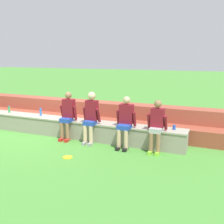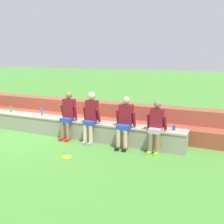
% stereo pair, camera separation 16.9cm
% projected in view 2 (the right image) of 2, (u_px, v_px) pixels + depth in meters
% --- Properties ---
extents(ground_plane, '(80.00, 80.00, 0.00)m').
position_uv_depth(ground_plane, '(39.00, 134.00, 8.48)').
color(ground_plane, '#4C9338').
extents(stone_seating_wall, '(9.23, 0.56, 0.56)m').
position_uv_depth(stone_seating_wall, '(44.00, 124.00, 8.64)').
color(stone_seating_wall, gray).
rests_on(stone_seating_wall, ground).
extents(brick_bleachers, '(12.21, 1.20, 0.91)m').
position_uv_depth(brick_bleachers, '(65.00, 114.00, 9.71)').
color(brick_bleachers, '#9D4632').
rests_on(brick_bleachers, ground).
extents(person_far_left, '(0.54, 0.52, 1.43)m').
position_uv_depth(person_far_left, '(68.00, 114.00, 7.88)').
color(person_far_left, '#996B4C').
rests_on(person_far_left, ground).
extents(person_left_of_center, '(0.52, 0.53, 1.48)m').
position_uv_depth(person_left_of_center, '(91.00, 116.00, 7.52)').
color(person_left_of_center, beige).
rests_on(person_left_of_center, ground).
extents(person_center, '(0.55, 0.56, 1.41)m').
position_uv_depth(person_center, '(125.00, 121.00, 7.11)').
color(person_center, '#DBAD89').
rests_on(person_center, ground).
extents(person_right_of_center, '(0.52, 0.50, 1.37)m').
position_uv_depth(person_right_of_center, '(156.00, 125.00, 6.76)').
color(person_right_of_center, '#996B4C').
rests_on(person_right_of_center, ground).
extents(water_bottle_near_right, '(0.07, 0.07, 0.24)m').
position_uv_depth(water_bottle_near_right, '(11.00, 109.00, 9.16)').
color(water_bottle_near_right, green).
rests_on(water_bottle_near_right, stone_seating_wall).
extents(water_bottle_mid_right, '(0.07, 0.07, 0.26)m').
position_uv_depth(water_bottle_mid_right, '(42.00, 112.00, 8.65)').
color(water_bottle_mid_right, blue).
rests_on(water_bottle_mid_right, stone_seating_wall).
extents(plastic_cup_left_end, '(0.08, 0.08, 0.12)m').
position_uv_depth(plastic_cup_left_end, '(174.00, 128.00, 6.94)').
color(plastic_cup_left_end, blue).
rests_on(plastic_cup_left_end, stone_seating_wall).
extents(frisbee, '(0.25, 0.25, 0.02)m').
position_uv_depth(frisbee, '(67.00, 157.00, 6.56)').
color(frisbee, yellow).
rests_on(frisbee, ground).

